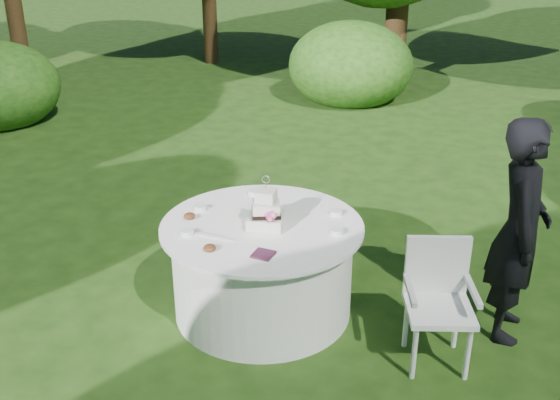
% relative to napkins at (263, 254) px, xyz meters
% --- Properties ---
extents(ground, '(80.00, 80.00, 0.00)m').
position_rel_napkins_xyz_m(ground, '(-0.21, 0.44, -0.78)').
color(ground, '#1A350E').
rests_on(ground, ground).
extents(napkins, '(0.14, 0.14, 0.02)m').
position_rel_napkins_xyz_m(napkins, '(0.00, 0.00, 0.00)').
color(napkins, '#431D31').
rests_on(napkins, table).
extents(feather_plume, '(0.48, 0.07, 0.01)m').
position_rel_napkins_xyz_m(feather_plume, '(-0.50, 0.11, -0.00)').
color(feather_plume, white).
rests_on(feather_plume, table).
extents(guest, '(0.46, 0.65, 1.70)m').
position_rel_napkins_xyz_m(guest, '(1.61, 0.92, 0.07)').
color(guest, black).
rests_on(guest, ground).
extents(table, '(1.56, 1.56, 0.77)m').
position_rel_napkins_xyz_m(table, '(-0.21, 0.44, -0.39)').
color(table, white).
rests_on(table, ground).
extents(cake, '(0.32, 0.32, 0.41)m').
position_rel_napkins_xyz_m(cake, '(-0.17, 0.43, 0.10)').
color(cake, silver).
rests_on(cake, table).
extents(chair, '(0.58, 0.58, 0.90)m').
position_rel_napkins_xyz_m(chair, '(1.16, 0.39, -0.26)').
color(chair, white).
rests_on(chair, ground).
extents(votives, '(1.24, 0.96, 0.04)m').
position_rel_napkins_xyz_m(votives, '(-0.26, 0.56, 0.01)').
color(votives, white).
rests_on(votives, table).
extents(petal_cups, '(0.48, 0.49, 0.05)m').
position_rel_napkins_xyz_m(petal_cups, '(-0.57, 0.11, 0.02)').
color(petal_cups, '#562D16').
rests_on(petal_cups, table).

